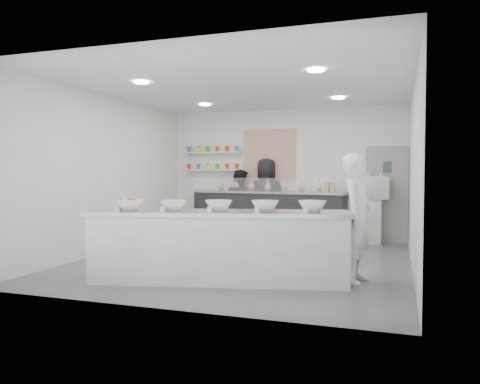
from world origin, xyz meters
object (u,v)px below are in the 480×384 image
at_px(espresso_machine, 374,188).
at_px(staff_right, 267,198).
at_px(back_bar, 268,215).
at_px(staff_left, 239,203).
at_px(woman_prep, 358,218).
at_px(espresso_ledge, 351,220).
at_px(prep_counter, 219,246).

height_order(espresso_machine, staff_right, staff_right).
relative_size(back_bar, staff_left, 2.25).
height_order(staff_left, staff_right, staff_right).
xyz_separation_m(back_bar, espresso_machine, (2.33, 0.18, 0.64)).
bearing_deg(woman_prep, espresso_ledge, 18.84).
bearing_deg(woman_prep, prep_counter, 119.97).
xyz_separation_m(back_bar, staff_right, (-0.10, 0.25, 0.38)).
bearing_deg(staff_right, back_bar, 111.04).
bearing_deg(prep_counter, back_bar, 82.51).
bearing_deg(prep_counter, staff_right, 83.44).
distance_m(woman_prep, staff_left, 4.87).
xyz_separation_m(espresso_ledge, woman_prep, (0.45, -3.74, 0.42)).
relative_size(prep_counter, espresso_ledge, 2.80).
relative_size(espresso_ledge, espresso_machine, 2.15).
xyz_separation_m(espresso_ledge, espresso_machine, (0.49, 0.00, 0.72)).
xyz_separation_m(prep_counter, espresso_machine, (1.90, 4.34, 0.70)).
bearing_deg(back_bar, woman_prep, -50.11).
xyz_separation_m(espresso_machine, woman_prep, (-0.05, -3.74, -0.30)).
relative_size(espresso_machine, staff_right, 0.32).
bearing_deg(staff_right, woman_prep, 121.57).
xyz_separation_m(espresso_ledge, staff_right, (-1.93, 0.07, 0.45)).
xyz_separation_m(espresso_machine, staff_left, (-3.09, 0.07, -0.40)).
distance_m(espresso_machine, staff_left, 3.12).
xyz_separation_m(espresso_ledge, staff_left, (-2.60, 0.07, 0.32)).
bearing_deg(espresso_ledge, staff_right, 177.92).
distance_m(prep_counter, espresso_ledge, 4.56).
relative_size(espresso_ledge, woman_prep, 0.72).
bearing_deg(prep_counter, woman_prep, 4.63).
relative_size(back_bar, espresso_machine, 5.92).
distance_m(back_bar, staff_right, 0.46).
xyz_separation_m(prep_counter, staff_right, (-0.52, 4.41, 0.44)).
bearing_deg(espresso_machine, espresso_ledge, 180.00).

